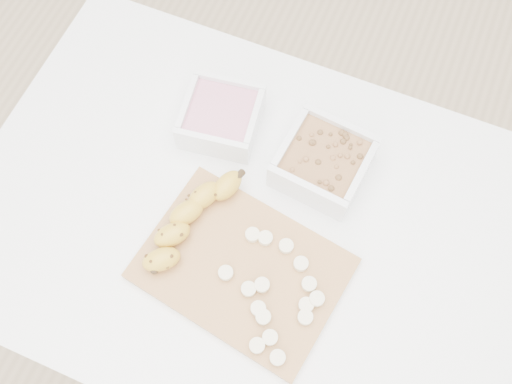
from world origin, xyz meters
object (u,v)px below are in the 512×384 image
at_px(bowl_granola, 323,162).
at_px(banana, 190,221).
at_px(cutting_board, 242,268).
at_px(bowl_yogurt, 221,117).
at_px(table, 250,237).

distance_m(bowl_granola, banana, 0.25).
distance_m(cutting_board, banana, 0.12).
relative_size(bowl_yogurt, bowl_granola, 0.95).
xyz_separation_m(cutting_board, banana, (-0.11, 0.03, 0.03)).
xyz_separation_m(bowl_yogurt, banana, (0.03, -0.21, 0.00)).
xyz_separation_m(table, bowl_granola, (0.08, 0.14, 0.13)).
height_order(bowl_yogurt, cutting_board, bowl_yogurt).
xyz_separation_m(table, banana, (-0.09, -0.05, 0.13)).
xyz_separation_m(table, bowl_yogurt, (-0.12, 0.15, 0.13)).
bearing_deg(cutting_board, bowl_yogurt, 120.91).
bearing_deg(bowl_granola, table, -121.01).
bearing_deg(cutting_board, table, 105.24).
height_order(bowl_yogurt, banana, bowl_yogurt).
distance_m(bowl_yogurt, cutting_board, 0.28).
bearing_deg(table, bowl_granola, 58.99).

